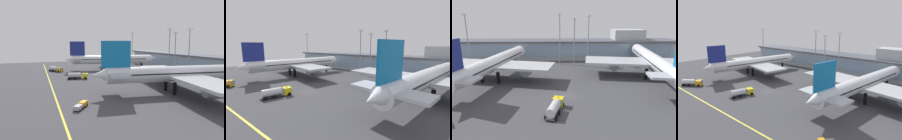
% 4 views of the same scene
% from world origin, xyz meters
% --- Properties ---
extents(ground_plane, '(180.00, 180.00, 0.00)m').
position_xyz_m(ground_plane, '(0.00, 0.00, 0.00)').
color(ground_plane, '#424247').
extents(taxiway_centreline_stripe, '(144.00, 0.50, 0.01)m').
position_xyz_m(taxiway_centreline_stripe, '(0.00, -22.00, 0.01)').
color(taxiway_centreline_stripe, yellow).
rests_on(taxiway_centreline_stripe, ground).
extents(terminal_building, '(116.11, 14.00, 15.18)m').
position_xyz_m(terminal_building, '(2.19, 50.79, 5.52)').
color(terminal_building, '#ADB2B7').
rests_on(terminal_building, ground).
extents(airliner_near_left, '(43.18, 54.50, 16.83)m').
position_xyz_m(airliner_near_left, '(-25.85, 14.85, 6.14)').
color(airliner_near_left, black).
rests_on(airliner_near_left, ground).
extents(airliner_near_right, '(51.17, 59.11, 16.94)m').
position_xyz_m(airliner_near_right, '(32.20, 17.35, 6.16)').
color(airliner_near_right, black).
rests_on(airliner_near_right, ground).
extents(baggage_tug_near, '(4.71, 9.36, 2.90)m').
position_xyz_m(baggage_tug_near, '(-3.60, -9.50, 1.51)').
color(baggage_tug_near, black).
rests_on(baggage_tug_near, ground).
extents(apron_light_mast_west, '(1.80, 1.80, 23.40)m').
position_xyz_m(apron_light_mast_west, '(-2.53, 37.89, 15.33)').
color(apron_light_mast_west, gray).
rests_on(apron_light_mast_west, ground).
extents(apron_light_mast_centre, '(1.80, 1.80, 21.39)m').
position_xyz_m(apron_light_mast_centre, '(4.09, 36.50, 14.21)').
color(apron_light_mast_centre, gray).
rests_on(apron_light_mast_centre, ground).
extents(apron_light_mast_east, '(1.80, 1.80, 22.68)m').
position_xyz_m(apron_light_mast_east, '(10.79, 39.08, 14.93)').
color(apron_light_mast_east, gray).
rests_on(apron_light_mast_east, ground).
extents(apron_light_mast_far_east, '(1.80, 1.80, 23.25)m').
position_xyz_m(apron_light_mast_far_east, '(-44.28, 36.96, 15.25)').
color(apron_light_mast_far_east, gray).
rests_on(apron_light_mast_far_east, ground).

